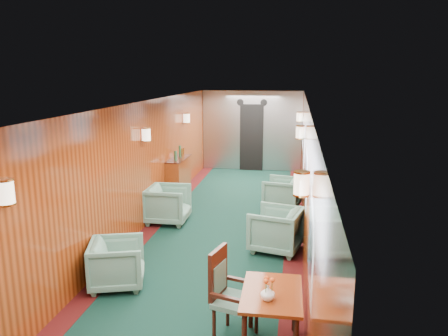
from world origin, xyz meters
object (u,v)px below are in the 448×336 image
side_chair (228,290)px  armchair_right_near (276,230)px  credenza (179,179)px  armchair_left_near (117,263)px  dining_table (272,301)px  armchair_right_far (282,193)px  armchair_left_far (168,204)px

side_chair → armchair_right_near: bearing=96.3°
side_chair → armchair_right_near: 2.56m
credenza → armchair_left_near: (0.28, -4.25, -0.17)m
credenza → armchair_right_near: credenza is taller
armchair_right_near → credenza: bearing=-124.4°
dining_table → credenza: (-2.48, 5.33, -0.06)m
side_chair → armchair_right_far: size_ratio=1.36×
credenza → armchair_left_near: credenza is taller
dining_table → armchair_right_near: bearing=90.9°
side_chair → armchair_left_far: 4.00m
credenza → armchair_right_far: credenza is taller
armchair_left_near → armchair_right_near: bearing=-70.0°
armchair_right_far → side_chair: bearing=5.8°
armchair_left_far → armchair_right_far: 2.53m
credenza → side_chair: bearing=-69.0°
credenza → armchair_left_far: size_ratio=1.56×
dining_table → side_chair: side_chair is taller
armchair_left_near → armchair_left_far: armchair_left_far is taller
armchair_left_far → armchair_right_far: (2.19, 1.28, -0.03)m
side_chair → credenza: size_ratio=0.81×
credenza → armchair_left_far: (0.21, -1.57, -0.13)m
armchair_left_near → armchair_right_near: (2.10, 1.61, 0.03)m
dining_table → armchair_left_far: (-2.26, 3.76, -0.19)m
armchair_left_near → armchair_right_near: 2.65m
armchair_right_near → dining_table: bearing=15.3°
side_chair → armchair_left_far: bearing=131.7°
credenza → armchair_right_far: 2.42m
armchair_left_far → credenza: bearing=6.5°
armchair_left_near → armchair_left_far: size_ratio=0.90×
armchair_left_near → armchair_right_far: bearing=-45.6°
side_chair → armchair_right_far: bearing=100.6°
side_chair → credenza: credenza is taller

